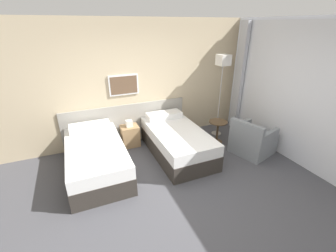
% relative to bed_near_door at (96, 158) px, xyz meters
% --- Properties ---
extents(ground_plane, '(16.00, 16.00, 0.00)m').
position_rel_bed_near_door_xyz_m(ground_plane, '(1.19, -1.27, -0.29)').
color(ground_plane, '#47474C').
extents(wall_headboard, '(10.00, 0.10, 2.70)m').
position_rel_bed_near_door_xyz_m(wall_headboard, '(1.17, 1.00, 1.01)').
color(wall_headboard, '#C6B28E').
rests_on(wall_headboard, ground_plane).
extents(wall_window, '(0.21, 4.75, 2.70)m').
position_rel_bed_near_door_xyz_m(wall_window, '(3.76, -1.29, 1.05)').
color(wall_window, white).
rests_on(wall_window, ground_plane).
extents(bed_near_door, '(1.01, 1.90, 0.69)m').
position_rel_bed_near_door_xyz_m(bed_near_door, '(0.00, 0.00, 0.00)').
color(bed_near_door, '#332D28').
rests_on(bed_near_door, ground_plane).
extents(bed_near_window, '(1.01, 1.90, 0.69)m').
position_rel_bed_near_door_xyz_m(bed_near_window, '(1.65, 0.00, 0.00)').
color(bed_near_window, '#332D28').
rests_on(bed_near_window, ground_plane).
extents(nightstand, '(0.39, 0.34, 0.62)m').
position_rel_bed_near_door_xyz_m(nightstand, '(0.83, 0.73, -0.04)').
color(nightstand, '#9E7A51').
rests_on(nightstand, ground_plane).
extents(floor_lamp, '(0.26, 0.26, 1.95)m').
position_rel_bed_near_door_xyz_m(floor_lamp, '(3.00, 0.45, 1.38)').
color(floor_lamp, '#9E9993').
rests_on(floor_lamp, ground_plane).
extents(side_table, '(0.42, 0.42, 0.53)m').
position_rel_bed_near_door_xyz_m(side_table, '(2.74, 0.08, 0.08)').
color(side_table, brown).
rests_on(side_table, ground_plane).
extents(armchair, '(0.94, 0.92, 0.78)m').
position_rel_bed_near_door_xyz_m(armchair, '(3.16, -0.61, -0.02)').
color(armchair, gray).
rests_on(armchair, ground_plane).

